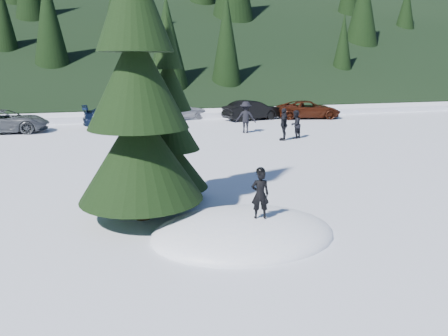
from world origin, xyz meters
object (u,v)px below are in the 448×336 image
object	(u,v)px
adult_0	(295,124)
car_5	(252,110)
spruce_short	(170,131)
adult_1	(284,124)
car_2	(4,121)
child_skier	(260,194)
spruce_tall	(137,92)
car_4	(179,110)
car_6	(308,110)
car_3	(125,116)
adult_2	(246,117)

from	to	relation	value
adult_0	car_5	world-z (taller)	adult_0
spruce_short	adult_1	world-z (taller)	spruce_short
spruce_short	car_2	bearing A→B (deg)	114.77
child_skier	adult_1	world-z (taller)	adult_1
spruce_tall	car_5	distance (m)	21.42
car_4	car_6	xyz separation A→B (m)	(9.47, -1.81, -0.04)
car_4	car_5	xyz separation A→B (m)	(5.09, -1.53, 0.02)
spruce_tall	car_6	xyz separation A→B (m)	(14.22, 18.56, -2.66)
car_4	spruce_short	bearing A→B (deg)	149.15
spruce_tall	car_4	xyz separation A→B (m)	(4.74, 20.37, -2.63)
car_2	car_3	world-z (taller)	car_3
car_2	car_3	size ratio (longest dim) A/B	0.95
child_skier	adult_2	xyz separation A→B (m)	(4.89, 15.23, -0.13)
adult_0	adult_2	distance (m)	3.27
car_3	car_4	bearing A→B (deg)	-56.28
child_skier	adult_1	bearing A→B (deg)	-102.83
adult_2	adult_1	bearing A→B (deg)	129.32
child_skier	car_3	size ratio (longest dim) A/B	0.22
adult_1	car_4	world-z (taller)	adult_1
spruce_tall	child_skier	bearing A→B (deg)	-39.17
spruce_short	spruce_tall	bearing A→B (deg)	-125.54
car_2	car_3	xyz separation A→B (m)	(6.99, 0.23, 0.06)
child_skier	car_5	bearing A→B (deg)	-95.98
car_4	car_5	size ratio (longest dim) A/B	0.95
spruce_short	car_4	size ratio (longest dim) A/B	1.32
spruce_tall	adult_2	distance (m)	15.30
adult_0	car_5	bearing A→B (deg)	-128.64
adult_1	car_5	world-z (taller)	adult_1
car_2	car_4	bearing A→B (deg)	-70.68
spruce_short	child_skier	xyz separation A→B (m)	(1.52, -3.45, -1.05)
car_3	spruce_short	bearing A→B (deg)	178.68
adult_2	car_2	size ratio (longest dim) A/B	0.37
car_4	car_5	distance (m)	5.31
adult_1	car_5	size ratio (longest dim) A/B	0.40
car_3	adult_0	bearing A→B (deg)	-130.76
car_2	car_4	distance (m)	11.48
car_5	car_4	bearing A→B (deg)	58.89
spruce_tall	car_2	world-z (taller)	spruce_tall
spruce_tall	car_2	distance (m)	18.50
adult_1	car_6	xyz separation A→B (m)	(5.69, 8.37, -0.20)
car_3	spruce_tall	bearing A→B (deg)	175.31
spruce_tall	car_6	bearing A→B (deg)	52.55
adult_1	adult_2	distance (m)	3.19
spruce_tall	adult_1	distance (m)	13.51
child_skier	car_5	distance (m)	22.14
spruce_tall	car_3	bearing A→B (deg)	87.69
adult_1	car_2	bearing A→B (deg)	-84.23
adult_0	car_2	distance (m)	17.00
child_skier	car_6	distance (m)	23.70
adult_1	car_5	xyz separation A→B (m)	(1.31, 8.66, -0.15)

